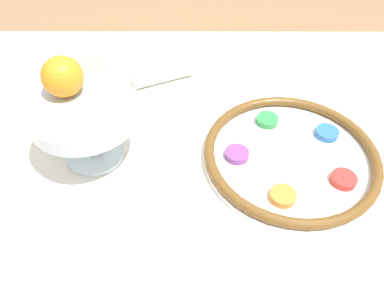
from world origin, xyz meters
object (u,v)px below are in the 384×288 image
at_px(fruit_stand, 85,117).
at_px(napkin_roll, 163,74).
at_px(seder_plate, 291,155).
at_px(orange_fruit, 62,77).
at_px(bread_plate, 83,74).

relative_size(fruit_stand, napkin_roll, 1.30).
height_order(seder_plate, orange_fruit, orange_fruit).
height_order(orange_fruit, bread_plate, orange_fruit).
xyz_separation_m(orange_fruit, bread_plate, (0.05, -0.24, -0.16)).
relative_size(seder_plate, fruit_stand, 1.73).
distance_m(seder_plate, napkin_roll, 0.38).
bearing_deg(bread_plate, napkin_roll, 175.41).
height_order(seder_plate, fruit_stand, fruit_stand).
relative_size(fruit_stand, bread_plate, 1.15).
bearing_deg(fruit_stand, seder_plate, 178.32).
bearing_deg(orange_fruit, seder_plate, 173.94).
xyz_separation_m(seder_plate, napkin_roll, (0.27, -0.27, 0.00)).
bearing_deg(bread_plate, fruit_stand, 106.69).
height_order(fruit_stand, bread_plate, fruit_stand).
xyz_separation_m(seder_plate, orange_fruit, (0.42, -0.04, 0.15)).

